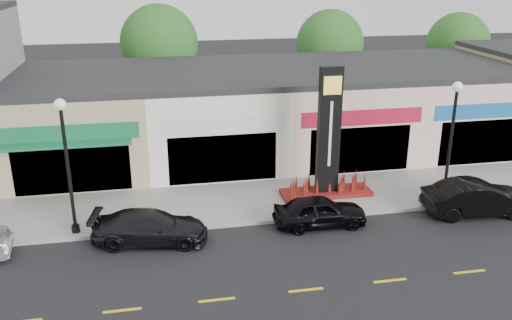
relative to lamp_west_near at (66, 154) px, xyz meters
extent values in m
plane|color=black|center=(8.00, -2.50, -3.48)|extent=(120.00, 120.00, 0.00)
cube|color=gray|center=(8.00, 1.85, -3.40)|extent=(52.00, 4.30, 0.15)
cube|color=gray|center=(8.00, -0.40, -3.40)|extent=(52.00, 0.20, 0.15)
cube|color=tan|center=(-0.50, 9.00, -1.23)|extent=(7.00, 10.00, 4.50)
cube|color=#262628|center=(-0.50, 9.00, 1.17)|extent=(7.00, 10.00, 0.30)
cube|color=black|center=(-0.50, 4.05, -2.08)|extent=(5.25, 0.10, 2.40)
cube|color=#176A40|center=(-0.50, 4.05, -0.38)|extent=(6.30, 0.12, 0.80)
cube|color=#176A40|center=(-0.50, 3.60, -0.78)|extent=(5.60, 0.90, 0.12)
cube|color=silver|center=(6.50, 9.00, -1.23)|extent=(7.00, 10.00, 4.50)
cube|color=#262628|center=(6.50, 9.00, 1.17)|extent=(7.00, 10.00, 0.30)
cube|color=black|center=(6.50, 4.05, -2.08)|extent=(5.25, 0.10, 2.40)
cube|color=silver|center=(6.50, 4.05, -0.38)|extent=(6.30, 0.12, 0.80)
cube|color=#CFA49E|center=(13.50, 9.00, -1.23)|extent=(7.00, 10.00, 4.50)
cube|color=#262628|center=(13.50, 9.00, 1.17)|extent=(7.00, 10.00, 0.30)
cube|color=black|center=(13.50, 4.05, -2.08)|extent=(5.25, 0.10, 2.40)
cube|color=#AF172F|center=(13.50, 4.05, -0.38)|extent=(6.30, 0.12, 0.80)
cube|color=#CFA49E|center=(20.50, 9.00, -1.23)|extent=(7.00, 10.00, 4.50)
cube|color=#262628|center=(20.50, 9.00, 1.17)|extent=(7.00, 10.00, 0.30)
cube|color=black|center=(20.50, 4.05, -2.08)|extent=(5.25, 0.10, 2.40)
cube|color=#185EA8|center=(20.50, 4.05, -0.38)|extent=(6.30, 0.12, 0.80)
cylinder|color=#382619|center=(4.00, 17.00, -1.90)|extent=(0.36, 0.36, 3.15)
sphere|color=#215219|center=(4.00, 17.00, 1.75)|extent=(5.20, 5.20, 5.20)
cylinder|color=#382619|center=(16.00, 17.00, -1.99)|extent=(0.36, 0.36, 2.97)
sphere|color=#215219|center=(16.00, 17.00, 1.42)|extent=(4.80, 4.80, 4.80)
cylinder|color=#382619|center=(26.00, 17.00, -2.08)|extent=(0.36, 0.36, 2.80)
sphere|color=#215219|center=(26.00, 17.00, 1.16)|extent=(4.60, 4.60, 4.60)
cylinder|color=black|center=(0.00, 0.00, -3.18)|extent=(0.32, 0.32, 0.30)
cylinder|color=black|center=(0.00, 0.00, -0.68)|extent=(0.14, 0.14, 5.00)
sphere|color=silver|center=(0.00, 0.00, 1.92)|extent=(0.44, 0.44, 0.44)
cylinder|color=black|center=(16.00, 0.00, -3.18)|extent=(0.32, 0.32, 0.30)
cylinder|color=black|center=(16.00, 0.00, -0.68)|extent=(0.14, 0.14, 5.00)
sphere|color=silver|center=(16.00, 0.00, 1.92)|extent=(0.44, 0.44, 0.44)
cube|color=maroon|center=(11.00, 1.70, -3.23)|extent=(4.20, 1.30, 0.20)
cube|color=black|center=(11.00, 1.70, -0.33)|extent=(1.00, 0.40, 6.00)
cube|color=yellow|center=(11.00, 1.48, 1.87)|extent=(0.80, 0.05, 0.80)
cube|color=silver|center=(11.00, 1.48, -0.33)|extent=(0.12, 0.04, 3.00)
imported|color=black|center=(2.94, -1.15, -2.83)|extent=(2.46, 4.67, 1.29)
imported|color=black|center=(9.84, -1.03, -2.82)|extent=(1.62, 3.86, 1.30)
imported|color=black|center=(16.84, -1.26, -2.72)|extent=(1.99, 4.70, 1.51)
camera|label=1|loc=(3.42, -20.43, 6.81)|focal=38.00mm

